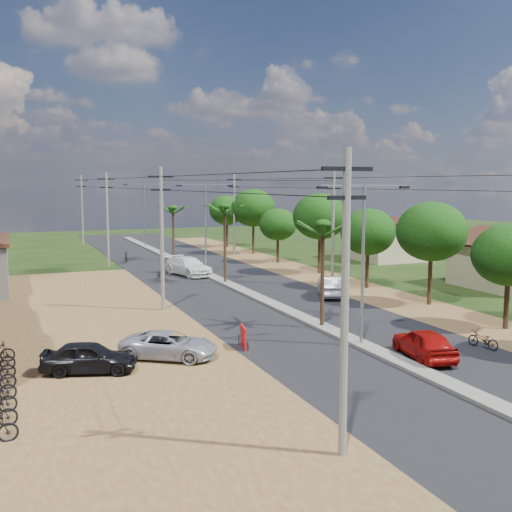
{
  "coord_description": "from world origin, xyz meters",
  "views": [
    {
      "loc": [
        -15.79,
        -24.56,
        8.0
      ],
      "look_at": [
        -0.08,
        13.35,
        3.0
      ],
      "focal_mm": 42.0,
      "sensor_mm": 36.0,
      "label": 1
    }
  ],
  "objects_px": {
    "car_white_far": "(189,267)",
    "roadside_sign": "(243,337)",
    "car_silver_mid": "(330,287)",
    "car_parked_dark": "(89,358)",
    "car_parked_silver": "(169,346)",
    "car_red_near": "(424,344)",
    "moto_rider_east": "(483,340)"
  },
  "relations": [
    {
      "from": "car_white_far",
      "to": "roadside_sign",
      "type": "height_order",
      "value": "car_white_far"
    },
    {
      "from": "car_silver_mid",
      "to": "car_parked_dark",
      "type": "distance_m",
      "value": 21.1
    },
    {
      "from": "roadside_sign",
      "to": "car_parked_dark",
      "type": "bearing_deg",
      "value": -159.36
    },
    {
      "from": "car_parked_silver",
      "to": "roadside_sign",
      "type": "height_order",
      "value": "car_parked_silver"
    },
    {
      "from": "car_white_far",
      "to": "car_parked_dark",
      "type": "distance_m",
      "value": 26.97
    },
    {
      "from": "car_parked_silver",
      "to": "roadside_sign",
      "type": "distance_m",
      "value": 3.78
    },
    {
      "from": "car_red_near",
      "to": "roadside_sign",
      "type": "distance_m",
      "value": 8.48
    },
    {
      "from": "car_parked_dark",
      "to": "roadside_sign",
      "type": "distance_m",
      "value": 7.49
    },
    {
      "from": "car_parked_dark",
      "to": "roadside_sign",
      "type": "relative_size",
      "value": 2.99
    },
    {
      "from": "car_silver_mid",
      "to": "car_white_far",
      "type": "bearing_deg",
      "value": -39.02
    },
    {
      "from": "car_parked_silver",
      "to": "roadside_sign",
      "type": "xyz_separation_m",
      "value": [
        3.76,
        0.31,
        -0.06
      ]
    },
    {
      "from": "car_silver_mid",
      "to": "moto_rider_east",
      "type": "xyz_separation_m",
      "value": [
        0.2,
        -14.62,
        -0.29
      ]
    },
    {
      "from": "car_parked_silver",
      "to": "roadside_sign",
      "type": "relative_size",
      "value": 3.34
    },
    {
      "from": "car_parked_silver",
      "to": "moto_rider_east",
      "type": "relative_size",
      "value": 2.66
    },
    {
      "from": "car_white_far",
      "to": "car_parked_silver",
      "type": "xyz_separation_m",
      "value": [
        -7.76,
        -23.66,
        -0.17
      ]
    },
    {
      "from": "car_silver_mid",
      "to": "roadside_sign",
      "type": "relative_size",
      "value": 3.32
    },
    {
      "from": "car_white_far",
      "to": "roadside_sign",
      "type": "distance_m",
      "value": 23.69
    },
    {
      "from": "car_red_near",
      "to": "car_silver_mid",
      "type": "bearing_deg",
      "value": -91.34
    },
    {
      "from": "moto_rider_east",
      "to": "roadside_sign",
      "type": "height_order",
      "value": "roadside_sign"
    },
    {
      "from": "car_parked_silver",
      "to": "roadside_sign",
      "type": "bearing_deg",
      "value": -51.61
    },
    {
      "from": "car_parked_silver",
      "to": "moto_rider_east",
      "type": "distance_m",
      "value": 15.07
    },
    {
      "from": "car_white_far",
      "to": "car_red_near",
      "type": "bearing_deg",
      "value": -98.86
    },
    {
      "from": "car_red_near",
      "to": "roadside_sign",
      "type": "bearing_deg",
      "value": -22.47
    },
    {
      "from": "car_parked_silver",
      "to": "car_parked_dark",
      "type": "bearing_deg",
      "value": 135.58
    },
    {
      "from": "car_silver_mid",
      "to": "car_white_far",
      "type": "height_order",
      "value": "car_white_far"
    },
    {
      "from": "roadside_sign",
      "to": "car_silver_mid",
      "type": "bearing_deg",
      "value": 56.17
    },
    {
      "from": "car_white_far",
      "to": "moto_rider_east",
      "type": "height_order",
      "value": "car_white_far"
    },
    {
      "from": "car_white_far",
      "to": "roadside_sign",
      "type": "relative_size",
      "value": 4.1
    },
    {
      "from": "roadside_sign",
      "to": "moto_rider_east",
      "type": "bearing_deg",
      "value": -10.68
    },
    {
      "from": "roadside_sign",
      "to": "car_white_far",
      "type": "bearing_deg",
      "value": 92.64
    },
    {
      "from": "car_white_far",
      "to": "roadside_sign",
      "type": "bearing_deg",
      "value": -114.67
    },
    {
      "from": "car_silver_mid",
      "to": "moto_rider_east",
      "type": "height_order",
      "value": "car_silver_mid"
    }
  ]
}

